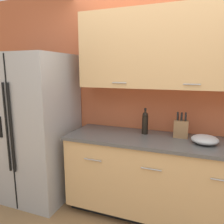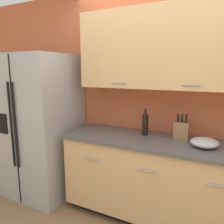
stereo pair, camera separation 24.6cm
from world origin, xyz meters
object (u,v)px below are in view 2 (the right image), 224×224
(mixing_bowl, at_px, (204,143))
(refrigerator, at_px, (40,125))
(wine_bottle, at_px, (145,123))
(knife_block, at_px, (181,130))

(mixing_bowl, bearing_deg, refrigerator, -177.88)
(wine_bottle, bearing_deg, mixing_bowl, -11.68)
(refrigerator, height_order, knife_block, refrigerator)
(knife_block, xyz_separation_m, wine_bottle, (-0.39, -0.00, 0.03))
(knife_block, bearing_deg, refrigerator, -173.32)
(wine_bottle, distance_m, mixing_bowl, 0.65)
(refrigerator, bearing_deg, mixing_bowl, 2.12)
(wine_bottle, bearing_deg, refrigerator, -171.56)
(refrigerator, xyz_separation_m, wine_bottle, (1.37, 0.20, 0.14))
(knife_block, relative_size, mixing_bowl, 1.09)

